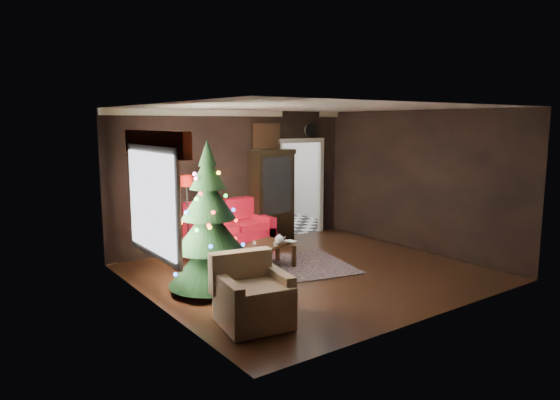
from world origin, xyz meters
TOP-DOWN VIEW (x-y plane):
  - floor at (0.00, 0.00)m, footprint 5.50×5.50m
  - ceiling at (0.00, 0.00)m, footprint 5.50×5.50m
  - wall_back at (0.00, 2.50)m, footprint 5.50×0.00m
  - wall_front at (0.00, -2.50)m, footprint 5.50×0.00m
  - wall_left at (-2.75, 0.00)m, footprint 0.00×5.50m
  - wall_right at (2.75, 0.00)m, footprint 0.00×5.50m
  - doorway at (1.70, 2.50)m, footprint 1.10×0.10m
  - left_window at (-2.71, 0.20)m, footprint 0.05×1.60m
  - valance at (-2.63, 0.20)m, footprint 0.12×2.10m
  - kitchen_floor at (1.70, 4.00)m, footprint 3.00×3.00m
  - kitchen_window at (1.70, 5.45)m, footprint 0.70×0.06m
  - rug at (-0.26, 0.51)m, footprint 2.76×2.26m
  - loveseat at (-0.40, 2.05)m, footprint 1.70×0.90m
  - curio_cabinet at (0.75, 2.27)m, footprint 0.90×0.45m
  - floor_lamp at (-1.33, 2.00)m, footprint 0.26×0.26m
  - christmas_tree at (-1.88, 0.10)m, footprint 1.57×1.57m
  - armchair at (-2.02, -1.36)m, footprint 1.01×1.01m
  - coffee_table at (-0.49, 0.66)m, footprint 1.11×0.90m
  - teapot at (-0.30, 0.50)m, footprint 0.22×0.22m
  - cup_a at (-0.66, 0.75)m, footprint 0.07×0.07m
  - cup_b at (-0.43, 0.43)m, footprint 0.10×0.10m
  - book at (-0.10, 0.51)m, footprint 0.15×0.04m
  - wall_clock at (1.95, 2.45)m, footprint 0.32×0.32m
  - painting at (0.75, 2.46)m, footprint 0.62×0.05m
  - kitchen_counter at (1.70, 5.20)m, footprint 1.80×0.60m
  - kitchen_table at (1.40, 3.70)m, footprint 0.70×0.70m

SIDE VIEW (x-z plane):
  - floor at x=0.00m, z-range 0.00..0.00m
  - kitchen_floor at x=1.70m, z-range 0.00..0.00m
  - rug at x=-0.26m, z-range 0.00..0.01m
  - coffee_table at x=-0.49m, z-range 0.01..0.45m
  - kitchen_table at x=1.40m, z-range 0.00..0.75m
  - kitchen_counter at x=1.70m, z-range 0.00..0.90m
  - armchair at x=-2.02m, z-range 0.01..0.91m
  - cup_a at x=-0.66m, z-range 0.45..0.50m
  - cup_b at x=-0.43m, z-range 0.45..0.51m
  - loveseat at x=-0.40m, z-range 0.00..1.00m
  - teapot at x=-0.30m, z-range 0.45..0.61m
  - book at x=-0.10m, z-range 0.45..0.65m
  - floor_lamp at x=-1.33m, z-range 0.07..1.59m
  - curio_cabinet at x=0.75m, z-range 0.00..1.90m
  - christmas_tree at x=-1.88m, z-range -0.13..2.23m
  - doorway at x=1.70m, z-range 0.00..2.10m
  - wall_back at x=0.00m, z-range -1.35..4.15m
  - wall_front at x=0.00m, z-range -1.35..4.15m
  - wall_left at x=-2.75m, z-range -1.35..4.15m
  - wall_right at x=2.75m, z-range -1.35..4.15m
  - left_window at x=-2.71m, z-range 0.75..2.15m
  - kitchen_window at x=1.70m, z-range 1.35..2.05m
  - painting at x=0.75m, z-range 1.99..2.51m
  - valance at x=-2.63m, z-range 2.10..2.44m
  - wall_clock at x=1.95m, z-range 2.35..2.41m
  - ceiling at x=0.00m, z-range 2.80..2.80m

